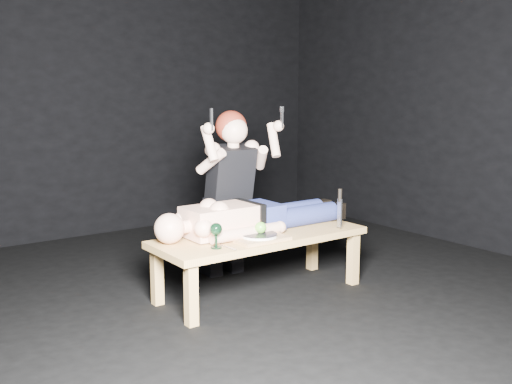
% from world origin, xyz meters
% --- Properties ---
extents(ground, '(5.00, 5.00, 0.00)m').
position_xyz_m(ground, '(0.00, 0.00, 0.00)').
color(ground, black).
rests_on(ground, ground).
extents(back_wall, '(5.00, 0.00, 5.00)m').
position_xyz_m(back_wall, '(0.00, 2.50, 1.50)').
color(back_wall, black).
rests_on(back_wall, ground).
extents(table, '(1.58, 0.60, 0.45)m').
position_xyz_m(table, '(0.07, 0.01, 0.23)').
color(table, tan).
rests_on(table, ground).
extents(lying_man, '(1.59, 0.49, 0.27)m').
position_xyz_m(lying_man, '(0.12, 0.13, 0.58)').
color(lying_man, '#D9A88E').
rests_on(lying_man, table).
extents(kneeling_woman, '(0.79, 0.87, 1.36)m').
position_xyz_m(kneeling_woman, '(0.12, 0.54, 0.68)').
color(kneeling_woman, black).
rests_on(kneeling_woman, ground).
extents(serving_tray, '(0.38, 0.28, 0.02)m').
position_xyz_m(serving_tray, '(-0.04, -0.13, 0.46)').
color(serving_tray, '#AB8150').
rests_on(serving_tray, table).
extents(plate, '(0.25, 0.25, 0.02)m').
position_xyz_m(plate, '(-0.04, -0.13, 0.48)').
color(plate, white).
rests_on(plate, serving_tray).
extents(apple, '(0.08, 0.08, 0.08)m').
position_xyz_m(apple, '(-0.02, -0.12, 0.53)').
color(apple, '#51AB1E').
rests_on(apple, plate).
extents(goblet, '(0.08, 0.08, 0.17)m').
position_xyz_m(goblet, '(-0.40, -0.15, 0.54)').
color(goblet, black).
rests_on(goblet, table).
extents(fork_flat, '(0.02, 0.17, 0.01)m').
position_xyz_m(fork_flat, '(-0.33, -0.19, 0.45)').
color(fork_flat, '#B2B2B7').
rests_on(fork_flat, table).
extents(knife_flat, '(0.04, 0.17, 0.01)m').
position_xyz_m(knife_flat, '(0.09, -0.17, 0.45)').
color(knife_flat, '#B2B2B7').
rests_on(knife_flat, table).
extents(spoon_flat, '(0.13, 0.13, 0.01)m').
position_xyz_m(spoon_flat, '(0.10, -0.08, 0.45)').
color(spoon_flat, '#B2B2B7').
rests_on(spoon_flat, table).
extents(carving_knife, '(0.04, 0.04, 0.30)m').
position_xyz_m(carving_knife, '(0.65, -0.21, 0.60)').
color(carving_knife, '#B2B2B7').
rests_on(carving_knife, table).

